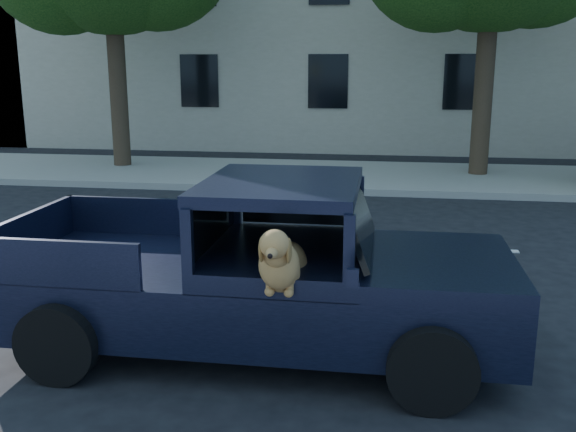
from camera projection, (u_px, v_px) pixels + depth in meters
name	position (u px, v px, depth m)	size (l,w,h in m)	color
ground	(121.00, 321.00, 6.98)	(120.00, 120.00, 0.00)	black
far_sidewalk	(271.00, 174.00, 15.80)	(60.00, 4.00, 0.15)	gray
lane_stripes	(331.00, 244.00, 9.95)	(21.60, 0.14, 0.01)	silver
building_main	(397.00, 9.00, 21.35)	(26.00, 6.00, 9.00)	beige
pickup_truck	(250.00, 294.00, 6.18)	(4.74, 2.42, 1.69)	black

